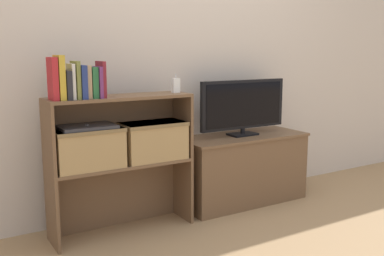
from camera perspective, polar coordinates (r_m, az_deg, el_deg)
ground_plane at (r=3.23m, az=1.29°, el=-11.78°), size 16.00×16.00×0.00m
wall_back at (r=3.38m, az=-2.72°, el=9.99°), size 10.00×0.05×2.40m
tv_stand at (r=3.58m, az=6.36°, el=-5.12°), size 1.03×0.43×0.54m
tv at (r=3.48m, az=6.53°, el=2.84°), size 0.77×0.14×0.43m
bookshelf_lower_tier at (r=3.07m, az=-9.27°, el=-7.31°), size 0.94×0.27×0.47m
bookshelf_upper_tier at (r=2.96m, az=-9.51°, el=1.06°), size 0.94×0.27×0.44m
book_crimson at (r=2.72m, az=-17.27°, el=5.98°), size 0.03×0.13×0.25m
book_mustard at (r=2.73m, az=-16.47°, el=6.16°), size 0.03×0.14×0.26m
book_charcoal at (r=2.74m, az=-15.66°, el=5.29°), size 0.03×0.16×0.17m
book_ivory at (r=2.75m, az=-15.09°, el=5.73°), size 0.02×0.13×0.21m
book_olive at (r=2.76m, az=-14.54°, el=5.91°), size 0.02×0.14×0.22m
book_navy at (r=2.77m, az=-13.90°, el=5.71°), size 0.03×0.15×0.20m
book_tan at (r=2.78m, az=-13.25°, el=5.73°), size 0.03×0.12×0.20m
book_forest at (r=2.79m, az=-12.53°, el=5.67°), size 0.04×0.13×0.19m
book_plum at (r=2.80m, az=-11.92°, el=5.73°), size 0.02×0.15×0.19m
book_maroon at (r=2.80m, az=-11.48°, el=6.07°), size 0.02×0.14×0.22m
baby_monitor at (r=3.06m, az=-2.08°, el=5.44°), size 0.05×0.03×0.13m
storage_basket_left at (r=2.85m, az=-13.08°, el=-2.32°), size 0.43×0.24×0.25m
storage_basket_right at (r=3.01m, az=-4.96°, el=-1.42°), size 0.43×0.24×0.25m
laptop at (r=2.83m, az=-13.18°, el=0.17°), size 0.34×0.22×0.02m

